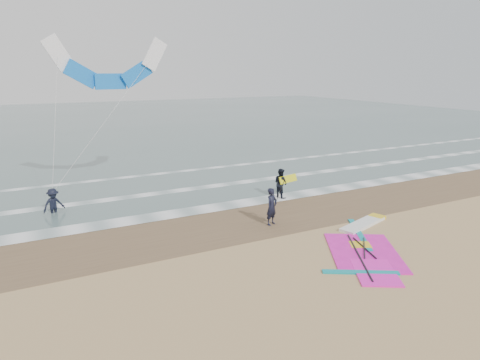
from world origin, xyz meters
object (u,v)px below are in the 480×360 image
windsurf_rig (365,244)px  surf_kite (109,68)px  person_standing (272,207)px  person_walking (281,183)px  person_wading (53,198)px

windsurf_rig → surf_kite: (-7.08, 11.91, 6.76)m
person_standing → surf_kite: (-4.98, 8.28, 5.96)m
windsurf_rig → surf_kite: bearing=120.7°
person_standing → surf_kite: 11.35m
windsurf_rig → person_walking: person_walking is taller
person_standing → person_walking: size_ratio=1.04×
person_standing → person_wading: bearing=121.4°
windsurf_rig → person_standing: person_standing is taller
person_wading → windsurf_rig: bearing=-63.8°
person_standing → surf_kite: size_ratio=0.23×
person_standing → windsurf_rig: bearing=-82.7°
person_walking → surf_kite: (-7.58, 4.93, 5.99)m
person_wading → surf_kite: surf_kite is taller
person_wading → surf_kite: bearing=10.8°
surf_kite → person_wading: bearing=-148.0°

